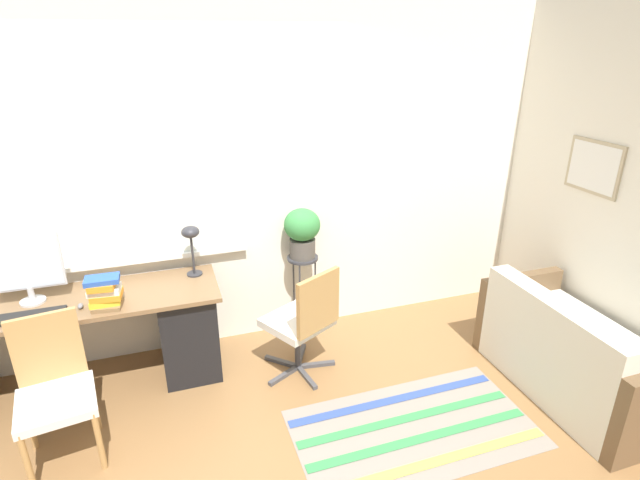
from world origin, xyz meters
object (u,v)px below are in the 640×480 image
couch_loveseat (574,356)px  keyboard (31,316)px  monitor (24,266)px  plant_stand (303,267)px  desk_lamp (191,237)px  potted_plant (302,230)px  mouse (81,306)px  office_chair_swivel (304,321)px  desk_chair_wooden (54,388)px  book_stack (105,292)px

couch_loveseat → keyboard: bearing=74.5°
monitor → plant_stand: monitor is taller
desk_lamp → potted_plant: size_ratio=0.94×
couch_loveseat → plant_stand: (-1.62, 1.36, 0.34)m
desk_lamp → couch_loveseat: desk_lamp is taller
keyboard → monitor: bearing=96.3°
keyboard → desk_lamp: bearing=15.9°
mouse → office_chair_swivel: bearing=-8.1°
desk_chair_wooden → office_chair_swivel: desk_chair_wooden is taller
book_stack → office_chair_swivel: bearing=-7.3°
office_chair_swivel → plant_stand: (0.16, 0.56, 0.16)m
desk_chair_wooden → office_chair_swivel: bearing=0.9°
desk_lamp → plant_stand: desk_lamp is taller
book_stack → potted_plant: size_ratio=0.54×
desk_lamp → plant_stand: size_ratio=0.54×
mouse → potted_plant: (1.65, 0.34, 0.21)m
keyboard → mouse: size_ratio=6.82×
desk_chair_wooden → potted_plant: bearing=16.2°
plant_stand → potted_plant: (0.00, 0.00, 0.33)m
keyboard → potted_plant: potted_plant is taller
desk_chair_wooden → couch_loveseat: bearing=-17.4°
couch_loveseat → potted_plant: 2.21m
desk_lamp → potted_plant: bearing=4.6°
keyboard → office_chair_swivel: bearing=-5.9°
keyboard → desk_chair_wooden: desk_chair_wooden is taller
monitor → desk_lamp: monitor is taller
desk_lamp → couch_loveseat: size_ratio=0.28×
keyboard → book_stack: bearing=-1.6°
office_chair_swivel → potted_plant: potted_plant is taller
monitor → keyboard: size_ratio=1.20×
book_stack → desk_chair_wooden: size_ratio=0.25×
couch_loveseat → monitor: bearing=71.4°
mouse → couch_loveseat: couch_loveseat is taller
plant_stand → potted_plant: bearing=0.0°
mouse → book_stack: (0.17, -0.04, 0.09)m
desk_lamp → book_stack: desk_lamp is taller
monitor → desk_lamp: bearing=4.4°
office_chair_swivel → couch_loveseat: bearing=127.7°
potted_plant → office_chair_swivel: bearing=-106.3°
keyboard → desk_chair_wooden: (0.15, -0.45, -0.27)m
office_chair_swivel → couch_loveseat: office_chair_swivel is taller
office_chair_swivel → potted_plant: (0.16, 0.56, 0.49)m
office_chair_swivel → desk_lamp: bearing=-62.2°
monitor → couch_loveseat: size_ratio=0.35×
plant_stand → potted_plant: 0.33m
keyboard → office_chair_swivel: 1.81m
mouse → desk_lamp: 0.87m
monitor → plant_stand: 2.00m
book_stack → plant_stand: book_stack is taller
desk_chair_wooden → potted_plant: (1.79, 0.83, 0.48)m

